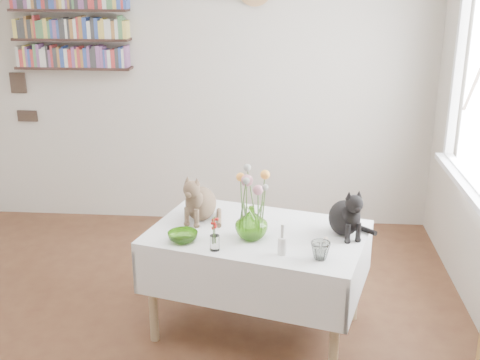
# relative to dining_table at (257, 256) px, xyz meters

# --- Properties ---
(room) EXTENTS (4.08, 4.58, 2.58)m
(room) POSITION_rel_dining_table_xyz_m (-0.58, -0.44, 0.73)
(room) COLOR brown
(room) RESTS_ON ground
(dining_table) EXTENTS (1.45, 1.13, 0.69)m
(dining_table) POSITION_rel_dining_table_xyz_m (0.00, 0.00, 0.00)
(dining_table) COLOR white
(dining_table) RESTS_ON room
(tabby_cat) EXTENTS (0.29, 0.33, 0.32)m
(tabby_cat) POSITION_rel_dining_table_xyz_m (-0.37, 0.17, 0.33)
(tabby_cat) COLOR brown
(tabby_cat) RESTS_ON dining_table
(black_cat) EXTENTS (0.29, 0.32, 0.31)m
(black_cat) POSITION_rel_dining_table_xyz_m (0.52, 0.02, 0.33)
(black_cat) COLOR black
(black_cat) RESTS_ON dining_table
(flower_vase) EXTENTS (0.20, 0.20, 0.20)m
(flower_vase) POSITION_rel_dining_table_xyz_m (-0.03, -0.10, 0.27)
(flower_vase) COLOR #74BB33
(flower_vase) RESTS_ON dining_table
(green_bowl) EXTENTS (0.18, 0.18, 0.06)m
(green_bowl) POSITION_rel_dining_table_xyz_m (-0.43, -0.17, 0.20)
(green_bowl) COLOR #74BB33
(green_bowl) RESTS_ON dining_table
(drinking_glass) EXTENTS (0.12, 0.12, 0.10)m
(drinking_glass) POSITION_rel_dining_table_xyz_m (0.36, -0.34, 0.22)
(drinking_glass) COLOR white
(drinking_glass) RESTS_ON dining_table
(candlestick) EXTENTS (0.05, 0.05, 0.18)m
(candlestick) POSITION_rel_dining_table_xyz_m (0.15, -0.30, 0.23)
(candlestick) COLOR white
(candlestick) RESTS_ON dining_table
(berry_jar) EXTENTS (0.06, 0.06, 0.22)m
(berry_jar) POSITION_rel_dining_table_xyz_m (-0.23, -0.28, 0.27)
(berry_jar) COLOR white
(berry_jar) RESTS_ON dining_table
(porcelain_figurine) EXTENTS (0.05, 0.05, 0.09)m
(porcelain_figurine) POSITION_rel_dining_table_xyz_m (0.40, -0.25, 0.21)
(porcelain_figurine) COLOR white
(porcelain_figurine) RESTS_ON dining_table
(flower_bouquet) EXTENTS (0.17, 0.13, 0.39)m
(flower_bouquet) POSITION_rel_dining_table_xyz_m (-0.03, -0.09, 0.51)
(flower_bouquet) COLOR #4C7233
(flower_bouquet) RESTS_ON flower_vase
(bookshelf_unit) EXTENTS (1.00, 0.16, 0.91)m
(bookshelf_unit) POSITION_rel_dining_table_xyz_m (-1.68, 1.72, 1.32)
(bookshelf_unit) COLOR #321E18
(bookshelf_unit) RESTS_ON room
(wall_art_plaques) EXTENTS (0.21, 0.02, 0.44)m
(wall_art_plaques) POSITION_rel_dining_table_xyz_m (-2.21, 1.79, 0.61)
(wall_art_plaques) COLOR #38281E
(wall_art_plaques) RESTS_ON room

